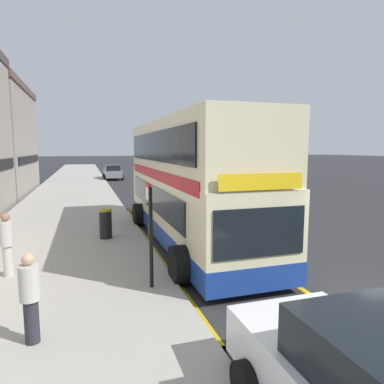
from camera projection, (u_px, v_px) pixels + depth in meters
name	position (u px, v px, depth m)	size (l,w,h in m)	color
ground_plane	(142.00, 179.00, 37.97)	(260.00, 260.00, 0.00)	#28282B
pavement_near	(76.00, 181.00, 35.87)	(6.00, 76.00, 0.14)	#A39E93
double_decker_bus	(188.00, 186.00, 12.50)	(3.24, 10.93, 4.40)	beige
bus_bay_markings	(187.00, 240.00, 12.74)	(2.98, 13.90, 0.01)	gold
bus_stop_sign	(150.00, 225.00, 8.00)	(0.09, 0.51, 2.47)	black
parked_car_grey_across	(188.00, 177.00, 31.40)	(2.09, 4.20, 1.62)	slate
parked_car_grey_behind	(113.00, 172.00, 37.92)	(2.09, 4.20, 1.62)	slate
pedestrian_waiting_near_sign	(30.00, 295.00, 5.68)	(0.34, 0.34, 1.57)	#26262D
pedestrian_further_back	(7.00, 242.00, 8.69)	(0.34, 0.34, 1.66)	#B7B2AD
litter_bin	(106.00, 223.00, 12.49)	(0.47, 0.47, 1.09)	black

